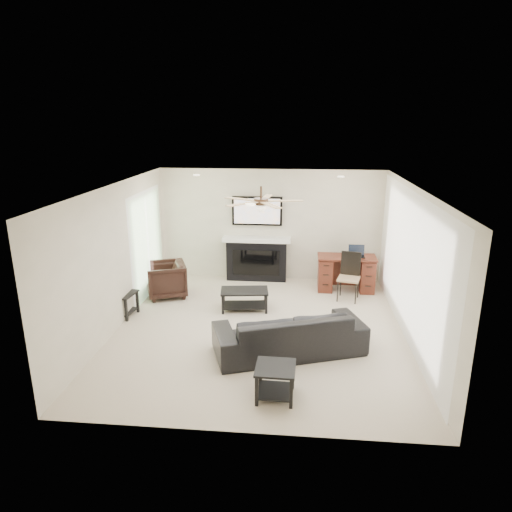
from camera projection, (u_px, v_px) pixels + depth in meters
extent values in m
plane|color=beige|center=(260.00, 330.00, 7.99)|extent=(5.50, 5.50, 0.00)
cube|color=white|center=(261.00, 187.00, 7.27)|extent=(5.00, 5.50, 0.04)
cube|color=beige|center=(271.00, 225.00, 10.25)|extent=(5.00, 0.04, 2.50)
cube|color=beige|center=(239.00, 336.00, 5.01)|extent=(5.00, 0.04, 2.50)
cube|color=beige|center=(116.00, 258.00, 7.86)|extent=(0.04, 5.50, 2.50)
cube|color=beige|center=(413.00, 266.00, 7.40)|extent=(0.04, 5.50, 2.50)
cube|color=white|center=(409.00, 265.00, 7.51)|extent=(0.04, 5.10, 2.40)
cube|color=#93BC89|center=(148.00, 245.00, 9.39)|extent=(0.04, 1.80, 2.10)
cylinder|color=#382619|center=(261.00, 201.00, 7.44)|extent=(1.40, 1.40, 0.30)
imported|color=black|center=(289.00, 332.00, 7.14)|extent=(2.49, 1.62, 0.68)
imported|color=black|center=(166.00, 280.00, 9.42)|extent=(1.01, 1.00, 0.72)
cube|color=black|center=(245.00, 300.00, 8.78)|extent=(0.95, 0.61, 0.40)
cube|color=black|center=(275.00, 382.00, 5.99)|extent=(0.53, 0.53, 0.45)
cube|color=black|center=(122.00, 304.00, 8.50)|extent=(0.57, 0.57, 0.45)
cube|color=black|center=(257.00, 239.00, 10.20)|extent=(1.52, 0.34, 1.91)
cube|color=#3D1D0F|center=(346.00, 273.00, 9.74)|extent=(1.22, 0.56, 0.76)
cube|color=black|center=(349.00, 277.00, 9.18)|extent=(0.52, 0.53, 0.97)
cube|color=black|center=(357.00, 252.00, 9.56)|extent=(0.33, 0.24, 0.23)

